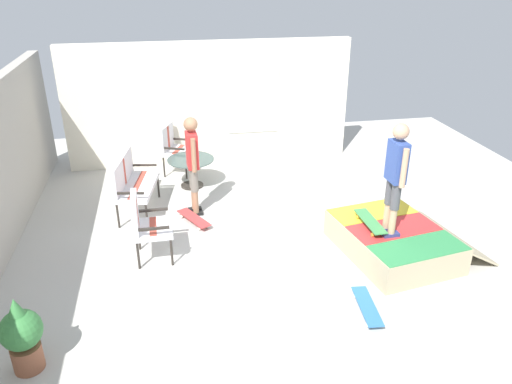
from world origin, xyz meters
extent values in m
cube|color=beige|center=(0.00, 0.00, -0.05)|extent=(12.00, 12.00, 0.10)
cube|color=silver|center=(3.80, 0.50, 1.29)|extent=(0.20, 6.00, 2.58)
cube|color=silver|center=(3.69, -0.40, 1.35)|extent=(0.03, 1.10, 1.40)
cube|color=tan|center=(-0.55, -1.74, 0.21)|extent=(1.98, 1.64, 0.42)
cube|color=#338C4C|center=(-1.13, -1.84, 0.43)|extent=(0.78, 1.41, 0.01)
cube|color=red|center=(-0.55, -1.74, 0.43)|extent=(0.78, 1.41, 0.01)
cube|color=yellow|center=(0.04, -1.64, 0.43)|extent=(0.78, 1.41, 0.01)
cylinder|color=#B2B2B7|center=(-0.66, -1.09, 0.40)|extent=(1.69, 0.33, 0.05)
cube|color=tan|center=(-0.39, -2.68, 0.19)|extent=(1.82, 0.88, 0.36)
cylinder|color=#2D2823|center=(0.95, 1.89, 0.22)|extent=(0.04, 0.04, 0.44)
cylinder|color=#2D2823|center=(2.10, 1.69, 0.22)|extent=(0.04, 0.04, 0.44)
cylinder|color=#2D2823|center=(1.03, 2.36, 0.22)|extent=(0.04, 0.04, 0.44)
cylinder|color=#2D2823|center=(2.19, 2.16, 0.22)|extent=(0.04, 0.04, 0.44)
cube|color=silver|center=(1.57, 2.03, 0.48)|extent=(1.33, 0.76, 0.08)
cube|color=#B74738|center=(1.57, 2.03, 0.52)|extent=(1.21, 0.31, 0.00)
cube|color=silver|center=(1.61, 2.26, 0.77)|extent=(1.25, 0.29, 0.50)
cube|color=#B74738|center=(1.61, 2.26, 0.77)|extent=(0.11, 0.10, 0.46)
cube|color=#2D2823|center=(0.97, 2.13, 0.64)|extent=(0.12, 0.47, 0.04)
cube|color=#2D2823|center=(2.16, 1.92, 0.64)|extent=(0.12, 0.47, 0.04)
cylinder|color=#2D2823|center=(2.89, 1.13, 0.22)|extent=(0.04, 0.04, 0.44)
cylinder|color=#2D2823|center=(3.39, 0.93, 0.22)|extent=(0.04, 0.04, 0.44)
cylinder|color=#2D2823|center=(3.06, 1.57, 0.22)|extent=(0.04, 0.04, 0.44)
cylinder|color=#2D2823|center=(3.56, 1.37, 0.22)|extent=(0.04, 0.04, 0.44)
cube|color=silver|center=(3.22, 1.25, 0.48)|extent=(0.78, 0.74, 0.08)
cube|color=#B74738|center=(3.22, 1.25, 0.52)|extent=(0.58, 0.31, 0.00)
cube|color=silver|center=(3.31, 1.47, 0.77)|extent=(0.61, 0.30, 0.50)
cube|color=#B74738|center=(3.31, 1.47, 0.77)|extent=(0.12, 0.12, 0.46)
cube|color=#2D2823|center=(2.95, 1.36, 0.64)|extent=(0.21, 0.45, 0.04)
cube|color=#2D2823|center=(3.49, 1.14, 0.64)|extent=(0.21, 0.45, 0.04)
cylinder|color=#2D2823|center=(-0.26, 1.53, 0.22)|extent=(0.04, 0.04, 0.44)
cylinder|color=#2D2823|center=(0.28, 1.53, 0.22)|extent=(0.04, 0.04, 0.44)
cylinder|color=#2D2823|center=(-0.27, 2.00, 0.22)|extent=(0.04, 0.04, 0.44)
cylinder|color=#2D2823|center=(0.27, 2.00, 0.22)|extent=(0.04, 0.04, 0.44)
cube|color=silver|center=(0.01, 1.77, 0.48)|extent=(0.63, 0.56, 0.08)
cube|color=#B74738|center=(0.01, 1.77, 0.52)|extent=(0.58, 0.11, 0.00)
cube|color=silver|center=(0.00, 2.00, 0.77)|extent=(0.62, 0.09, 0.50)
cube|color=#B74738|center=(0.00, 2.00, 0.77)|extent=(0.10, 0.08, 0.46)
cube|color=#2D2823|center=(-0.28, 1.76, 0.64)|extent=(0.04, 0.47, 0.04)
cube|color=#2D2823|center=(0.30, 1.77, 0.64)|extent=(0.04, 0.47, 0.04)
cylinder|color=#2D2823|center=(2.50, 1.05, 0.28)|extent=(0.06, 0.06, 0.55)
cylinder|color=#2D2823|center=(2.50, 1.05, 0.01)|extent=(0.44, 0.44, 0.03)
cylinder|color=#425651|center=(2.50, 1.05, 0.56)|extent=(0.90, 0.90, 0.02)
cube|color=black|center=(1.25, 1.06, 0.03)|extent=(0.12, 0.25, 0.05)
cylinder|color=#9E7051|center=(1.25, 1.06, 0.25)|extent=(0.10, 0.10, 0.41)
cylinder|color=slate|center=(1.25, 1.06, 0.66)|extent=(0.13, 0.13, 0.41)
cube|color=black|center=(1.42, 1.07, 0.03)|extent=(0.12, 0.25, 0.05)
cylinder|color=#9E7051|center=(1.42, 1.07, 0.25)|extent=(0.10, 0.10, 0.41)
cylinder|color=slate|center=(1.42, 1.07, 0.66)|extent=(0.13, 0.13, 0.41)
cube|color=red|center=(1.34, 1.07, 1.17)|extent=(0.33, 0.20, 0.60)
sphere|color=#9E7051|center=(1.34, 1.07, 1.62)|extent=(0.23, 0.23, 0.23)
cylinder|color=#9E7051|center=(1.14, 1.06, 1.15)|extent=(0.08, 0.08, 0.57)
cylinder|color=#9E7051|center=(1.54, 1.08, 1.15)|extent=(0.08, 0.08, 0.57)
cube|color=navy|center=(-0.76, -1.59, 0.46)|extent=(0.12, 0.24, 0.05)
cylinder|color=tan|center=(-0.76, -1.59, 0.68)|extent=(0.10, 0.10, 0.39)
cylinder|color=#4C4C51|center=(-0.76, -1.59, 1.07)|extent=(0.13, 0.13, 0.39)
cube|color=navy|center=(-0.59, -1.58, 0.46)|extent=(0.12, 0.24, 0.05)
cylinder|color=tan|center=(-0.59, -1.58, 0.68)|extent=(0.10, 0.10, 0.39)
cylinder|color=#4C4C51|center=(-0.59, -1.58, 1.07)|extent=(0.13, 0.13, 0.39)
cube|color=#334C99|center=(-0.68, -1.58, 1.55)|extent=(0.33, 0.19, 0.57)
sphere|color=tan|center=(-0.68, -1.58, 1.98)|extent=(0.22, 0.22, 0.22)
cylinder|color=tan|center=(-0.88, -1.59, 1.53)|extent=(0.08, 0.08, 0.55)
cylinder|color=tan|center=(-0.48, -1.58, 1.53)|extent=(0.08, 0.08, 0.55)
cube|color=#B23838|center=(0.97, 1.13, 0.09)|extent=(0.80, 0.55, 0.02)
cylinder|color=silver|center=(1.25, 1.18, 0.03)|extent=(0.06, 0.05, 0.06)
cylinder|color=silver|center=(1.18, 1.33, 0.03)|extent=(0.06, 0.05, 0.06)
cylinder|color=silver|center=(0.76, 0.92, 0.03)|extent=(0.06, 0.05, 0.06)
cylinder|color=silver|center=(0.68, 1.07, 0.03)|extent=(0.06, 0.05, 0.06)
cube|color=#3372B2|center=(-1.79, -0.84, 0.09)|extent=(0.82, 0.28, 0.02)
cylinder|color=silver|center=(-1.52, -0.95, 0.03)|extent=(0.06, 0.04, 0.06)
cylinder|color=silver|center=(-1.51, -0.79, 0.03)|extent=(0.06, 0.04, 0.06)
cylinder|color=silver|center=(-2.08, -0.89, 0.03)|extent=(0.06, 0.04, 0.06)
cylinder|color=silver|center=(-2.06, -0.73, 0.03)|extent=(0.06, 0.04, 0.06)
cube|color=#3F8C4C|center=(-0.45, -1.40, 0.53)|extent=(0.80, 0.21, 0.01)
cylinder|color=gold|center=(-0.17, -1.48, 0.46)|extent=(0.06, 0.03, 0.06)
cylinder|color=gold|center=(-0.17, -1.32, 0.46)|extent=(0.06, 0.03, 0.06)
cylinder|color=gold|center=(-0.73, -1.48, 0.46)|extent=(0.06, 0.03, 0.06)
cylinder|color=gold|center=(-0.73, -1.32, 0.46)|extent=(0.06, 0.03, 0.06)
cylinder|color=brown|center=(-2.00, 3.13, 0.15)|extent=(0.32, 0.32, 0.30)
sphere|color=#387F3D|center=(-2.00, 3.13, 0.52)|extent=(0.44, 0.44, 0.44)
cone|color=#387F3D|center=(-2.00, 3.13, 0.78)|extent=(0.24, 0.24, 0.28)
camera|label=1|loc=(-6.44, 1.47, 4.01)|focal=34.58mm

